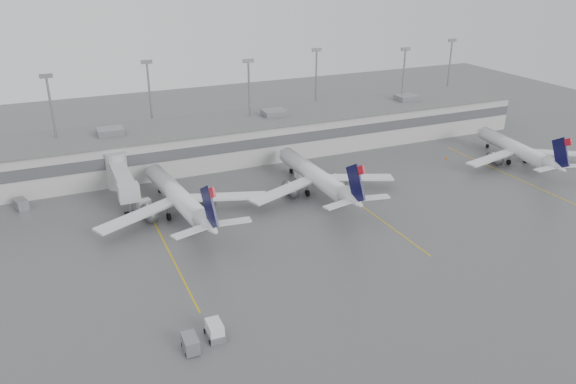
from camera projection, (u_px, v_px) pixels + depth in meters
name	position (u px, v px, depth m)	size (l,w,h in m)	color
ground	(340.00, 297.00, 72.66)	(260.00, 260.00, 0.00)	#4B4B4E
terminal	(210.00, 141.00, 119.85)	(152.00, 17.00, 9.45)	#AEAEA9
light_masts	(200.00, 99.00, 121.65)	(142.40, 8.00, 20.60)	gray
jet_bridge_right	(120.00, 176.00, 102.00)	(4.00, 17.20, 7.00)	#A4A7AA
stand_markings	(270.00, 223.00, 92.87)	(105.25, 40.00, 0.01)	#C49A0B
jet_mid_left	(180.00, 197.00, 94.16)	(29.78, 33.52, 10.85)	silver
jet_mid_right	(317.00, 176.00, 103.29)	(29.22, 32.74, 10.59)	silver
jet_far_right	(518.00, 149.00, 118.50)	(26.76, 30.21, 9.82)	silver
baggage_tug	(215.00, 331.00, 64.87)	(2.03, 3.10, 1.98)	silver
baggage_cart	(190.00, 343.00, 62.60)	(1.61, 2.79, 1.78)	slate
gse_uld_b	(144.00, 204.00, 98.01)	(2.23, 1.49, 1.58)	silver
gse_uld_c	(302.00, 173.00, 111.55)	(2.40, 1.60, 1.70)	silver
gse_loader	(21.00, 204.00, 97.66)	(1.82, 2.92, 1.82)	slate
cone_b	(151.00, 211.00, 96.37)	(0.40, 0.40, 0.63)	#DE6304
cone_c	(362.00, 188.00, 106.07)	(0.40, 0.40, 0.64)	#DE6304
cone_d	(446.00, 158.00, 121.69)	(0.43, 0.43, 0.68)	#DE6304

